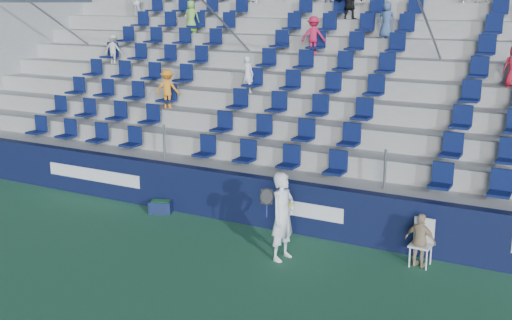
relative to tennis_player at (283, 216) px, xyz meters
The scene contains 7 objects.
ground 2.36m from the tennis_player, 134.66° to the right, with size 70.00×70.00×0.00m, color #2E6C46.
sponsor_wall 2.24m from the tennis_player, 133.40° to the left, with size 24.00×0.32×1.20m.
grandstand 6.98m from the tennis_player, 102.81° to the left, with size 24.00×8.17×6.63m.
tennis_player is the anchor object (origin of this frame).
line_judge_chair 2.87m from the tennis_player, 22.94° to the left, with size 0.44×0.45×0.97m.
line_judge 2.82m from the tennis_player, 20.09° to the left, with size 0.66×0.27×1.12m, color tan.
ball_bin 4.31m from the tennis_player, 163.43° to the left, with size 0.67×0.56×0.32m.
Camera 1 is at (7.07, -9.72, 5.23)m, focal length 45.00 mm.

